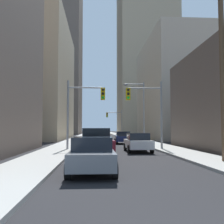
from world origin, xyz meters
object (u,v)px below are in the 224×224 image
(sedan_white, at_px, (138,142))
(traffic_signal_near_left, at_px, (84,104))
(sedan_navy, at_px, (123,137))
(traffic_signal_far_right, at_px, (115,119))
(pickup_truck_maroon, at_px, (96,143))
(sedan_red, at_px, (96,138))
(traffic_signal_near_right, at_px, (146,104))
(sedan_grey, at_px, (92,155))

(sedan_white, distance_m, traffic_signal_near_left, 5.68)
(sedan_navy, xyz_separation_m, traffic_signal_far_right, (0.86, 24.84, 3.26))
(sedan_white, xyz_separation_m, traffic_signal_near_left, (-4.40, 1.54, 3.25))
(sedan_white, bearing_deg, pickup_truck_maroon, -130.92)
(sedan_red, relative_size, traffic_signal_near_right, 0.70)
(traffic_signal_near_left, bearing_deg, sedan_red, 83.66)
(pickup_truck_maroon, height_order, traffic_signal_near_right, traffic_signal_near_right)
(traffic_signal_near_right, relative_size, traffic_signal_far_right, 1.00)
(pickup_truck_maroon, height_order, traffic_signal_far_right, traffic_signal_far_right)
(pickup_truck_maroon, bearing_deg, sedan_white, 49.08)
(sedan_grey, distance_m, sedan_navy, 21.77)
(sedan_red, height_order, traffic_signal_near_right, traffic_signal_near_right)
(sedan_white, relative_size, sedan_red, 1.00)
(sedan_grey, xyz_separation_m, traffic_signal_far_right, (4.38, 46.33, 3.26))
(sedan_grey, distance_m, traffic_signal_near_left, 11.94)
(sedan_navy, bearing_deg, sedan_grey, -99.32)
(sedan_grey, bearing_deg, sedan_white, 70.39)
(pickup_truck_maroon, bearing_deg, traffic_signal_near_left, 100.70)
(sedan_navy, bearing_deg, traffic_signal_near_right, -84.26)
(sedan_white, distance_m, sedan_red, 11.09)
(pickup_truck_maroon, height_order, sedan_grey, pickup_truck_maroon)
(sedan_red, distance_m, traffic_signal_far_right, 26.41)
(sedan_white, distance_m, sedan_navy, 11.57)
(traffic_signal_near_left, distance_m, traffic_signal_far_right, 35.26)
(sedan_red, bearing_deg, sedan_white, -72.17)
(sedan_navy, bearing_deg, sedan_red, -163.35)
(traffic_signal_near_left, bearing_deg, sedan_grey, -85.68)
(sedan_grey, height_order, sedan_white, same)
(traffic_signal_near_left, bearing_deg, sedan_white, -19.35)
(pickup_truck_maroon, bearing_deg, traffic_signal_near_right, 51.16)
(sedan_white, relative_size, traffic_signal_near_right, 0.70)
(pickup_truck_maroon, relative_size, sedan_red, 1.29)
(traffic_signal_near_left, bearing_deg, pickup_truck_maroon, -79.30)
(sedan_grey, height_order, traffic_signal_near_right, traffic_signal_near_right)
(sedan_grey, relative_size, traffic_signal_near_right, 0.70)
(sedan_red, xyz_separation_m, traffic_signal_near_right, (4.40, -9.01, 3.24))
(sedan_grey, height_order, sedan_navy, same)
(pickup_truck_maroon, bearing_deg, sedan_navy, 77.72)
(traffic_signal_near_left, bearing_deg, sedan_navy, 66.35)
(traffic_signal_far_right, bearing_deg, sedan_grey, -95.40)
(pickup_truck_maroon, xyz_separation_m, sedan_navy, (3.37, 15.46, -0.16))
(traffic_signal_near_right, bearing_deg, pickup_truck_maroon, -128.84)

